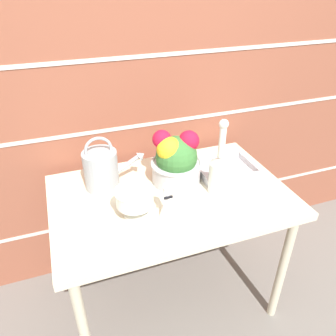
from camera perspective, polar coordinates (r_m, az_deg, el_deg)
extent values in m
plane|color=slate|center=(2.07, 0.36, -21.23)|extent=(12.00, 12.00, 0.00)
cube|color=brown|center=(1.76, -4.66, 13.37)|extent=(3.60, 0.08, 2.20)
cube|color=beige|center=(2.10, -3.45, -7.12)|extent=(3.53, 0.00, 0.02)
cube|color=beige|center=(1.79, -4.04, 7.50)|extent=(3.53, 0.00, 0.02)
cube|color=beige|center=(1.68, -4.52, 18.80)|extent=(3.53, 0.00, 0.02)
cube|color=beige|center=(1.56, 0.45, -4.98)|extent=(1.10, 0.72, 0.04)
cylinder|color=beige|center=(1.57, -14.38, -25.93)|extent=(0.04, 0.04, 0.70)
cylinder|color=beige|center=(1.82, 19.26, -16.29)|extent=(0.04, 0.04, 0.70)
cylinder|color=beige|center=(1.96, -16.67, -11.47)|extent=(0.04, 0.04, 0.70)
cylinder|color=beige|center=(2.17, 9.98, -5.70)|extent=(0.04, 0.04, 0.70)
cylinder|color=#9EA3A8|center=(1.57, -11.58, -0.36)|extent=(0.16, 0.16, 0.19)
cylinder|color=#9EA3A8|center=(1.58, -6.90, 0.79)|extent=(0.14, 0.02, 0.09)
cone|color=#9EA3A8|center=(1.58, -4.60, 2.25)|extent=(0.05, 0.05, 0.06)
torus|color=#9EA3A8|center=(1.52, -12.02, 3.14)|extent=(0.13, 0.01, 0.13)
cylinder|color=silver|center=(1.42, -5.66, -7.93)|extent=(0.10, 0.10, 0.01)
cylinder|color=silver|center=(1.41, -5.72, -6.98)|extent=(0.04, 0.04, 0.05)
sphere|color=silver|center=(1.40, -5.73, -6.90)|extent=(0.04, 0.04, 0.04)
cylinder|color=silver|center=(1.37, -5.85, -5.10)|extent=(0.16, 0.16, 0.07)
torus|color=silver|center=(1.35, -5.92, -3.98)|extent=(0.17, 0.17, 0.01)
cylinder|color=#BCBCC1|center=(1.60, 1.44, -0.71)|extent=(0.24, 0.24, 0.10)
torus|color=#BCBCC1|center=(1.58, 1.46, 0.89)|extent=(0.25, 0.25, 0.01)
sphere|color=#387033|center=(1.56, 1.48, 2.00)|extent=(0.20, 0.20, 0.20)
sphere|color=yellow|center=(1.51, 0.20, 3.28)|extent=(0.12, 0.12, 0.12)
sphere|color=red|center=(1.52, -1.16, 5.00)|extent=(0.09, 0.09, 0.09)
sphere|color=red|center=(1.54, 3.65, 4.75)|extent=(0.10, 0.10, 0.10)
cylinder|color=silver|center=(1.54, 8.82, -1.65)|extent=(0.09, 0.09, 0.15)
cone|color=silver|center=(1.49, 9.11, 1.36)|extent=(0.09, 0.09, 0.03)
cylinder|color=silver|center=(1.44, 9.40, 4.42)|extent=(0.03, 0.03, 0.15)
sphere|color=silver|center=(1.41, 9.71, 7.56)|extent=(0.04, 0.04, 0.04)
cone|color=white|center=(1.38, -0.19, -6.57)|extent=(0.07, 0.07, 0.12)
cylinder|color=white|center=(1.33, -0.20, -3.94)|extent=(0.03, 0.03, 0.04)
sphere|color=white|center=(1.32, -0.20, -3.24)|extent=(0.04, 0.04, 0.04)
cube|color=black|center=(1.33, 0.05, -5.15)|extent=(0.04, 0.01, 0.01)
cube|color=#B7B7BC|center=(1.72, 9.90, -0.61)|extent=(0.28, 0.21, 0.01)
cube|color=#B7B7BC|center=(1.64, 11.65, -1.95)|extent=(0.28, 0.01, 0.04)
cube|color=#B7B7BC|center=(1.79, 8.40, 1.47)|extent=(0.28, 0.01, 0.04)
cube|color=#B7B7BC|center=(1.66, 5.69, -1.03)|extent=(0.01, 0.21, 0.04)
cube|color=#B7B7BC|center=(1.78, 13.92, 0.65)|extent=(0.01, 0.21, 0.04)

